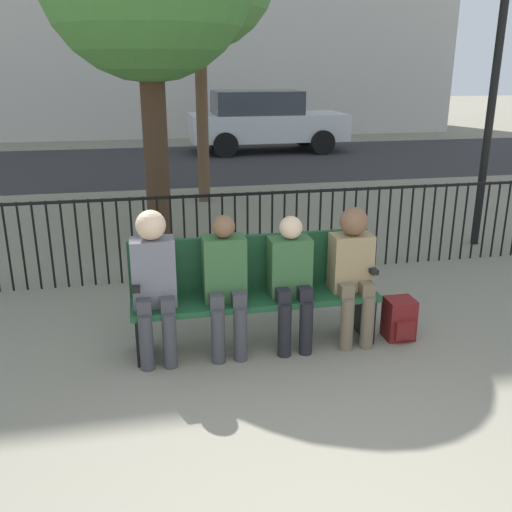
{
  "coord_description": "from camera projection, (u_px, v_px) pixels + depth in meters",
  "views": [
    {
      "loc": [
        -0.88,
        -1.94,
        2.26
      ],
      "look_at": [
        0.0,
        2.32,
        0.8
      ],
      "focal_mm": 40.0,
      "sensor_mm": 36.0,
      "label": 1
    }
  ],
  "objects": [
    {
      "name": "park_bench",
      "position": [
        254.0,
        287.0,
        4.77
      ],
      "size": [
        2.04,
        0.45,
        0.92
      ],
      "color": "#194728",
      "rests_on": "ground"
    },
    {
      "name": "seated_person_0",
      "position": [
        154.0,
        277.0,
        4.43
      ],
      "size": [
        0.34,
        0.39,
        1.23
      ],
      "color": "#3D3D42",
      "rests_on": "ground"
    },
    {
      "name": "seated_person_1",
      "position": [
        225.0,
        279.0,
        4.55
      ],
      "size": [
        0.34,
        0.39,
        1.16
      ],
      "color": "#3D3D42",
      "rests_on": "ground"
    },
    {
      "name": "seated_person_2",
      "position": [
        291.0,
        276.0,
        4.65
      ],
      "size": [
        0.34,
        0.39,
        1.12
      ],
      "color": "black",
      "rests_on": "ground"
    },
    {
      "name": "seated_person_3",
      "position": [
        353.0,
        267.0,
        4.75
      ],
      "size": [
        0.34,
        0.39,
        1.17
      ],
      "color": "brown",
      "rests_on": "ground"
    },
    {
      "name": "backpack",
      "position": [
        399.0,
        319.0,
        4.92
      ],
      "size": [
        0.24,
        0.26,
        0.36
      ],
      "color": "maroon",
      "rests_on": "ground"
    },
    {
      "name": "fence_railing",
      "position": [
        223.0,
        228.0,
        6.27
      ],
      "size": [
        9.01,
        0.03,
        0.95
      ],
      "color": "black",
      "rests_on": "ground"
    },
    {
      "name": "lamp_post",
      "position": [
        500.0,
        37.0,
        6.8
      ],
      "size": [
        0.28,
        0.28,
        3.94
      ],
      "color": "black",
      "rests_on": "ground"
    },
    {
      "name": "street_surface",
      "position": [
        176.0,
        163.0,
        13.84
      ],
      "size": [
        24.0,
        6.0,
        0.01
      ],
      "color": "#2B2B2D",
      "rests_on": "ground"
    },
    {
      "name": "parked_car_0",
      "position": [
        264.0,
        120.0,
        15.49
      ],
      "size": [
        4.2,
        1.94,
        1.62
      ],
      "color": "silver",
      "rests_on": "ground"
    }
  ]
}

